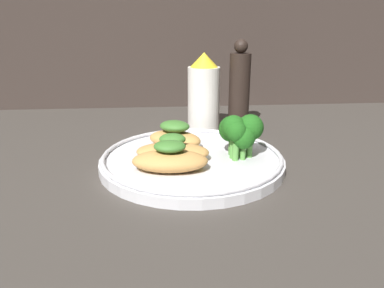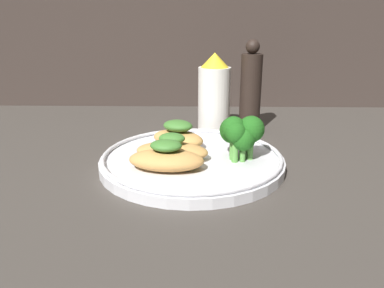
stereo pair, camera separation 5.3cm
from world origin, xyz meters
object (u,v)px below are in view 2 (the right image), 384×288
pepper_grinder (251,91)px  broccoli_bunch (240,133)px  plate (192,160)px  sauce_bottle (214,95)px

pepper_grinder → broccoli_bunch: bearing=-101.1°
broccoli_bunch → plate: bearing=176.4°
plate → pepper_grinder: pepper_grinder is taller
plate → sauce_bottle: bearing=78.5°
plate → broccoli_bunch: broccoli_bunch is taller
broccoli_bunch → pepper_grinder: size_ratio=0.37×
sauce_bottle → broccoli_bunch: bearing=-80.8°
plate → sauce_bottle: sauce_bottle is taller
broccoli_bunch → sauce_bottle: 18.73cm
plate → pepper_grinder: bearing=60.2°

